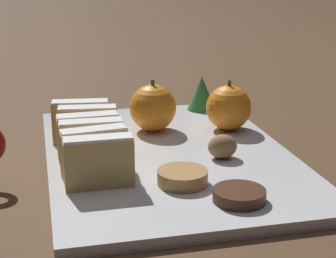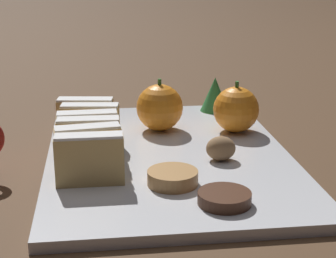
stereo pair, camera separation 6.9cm
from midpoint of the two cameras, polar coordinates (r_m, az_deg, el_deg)
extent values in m
plane|color=#513823|center=(0.70, 2.81, -3.32)|extent=(6.00, 6.00, 0.00)
cube|color=silver|center=(0.70, 2.82, -2.86)|extent=(0.30, 0.42, 0.01)
cube|color=tan|center=(0.60, -4.72, -3.29)|extent=(0.07, 0.02, 0.05)
cube|color=white|center=(0.59, -4.79, -0.76)|extent=(0.07, 0.02, 0.00)
cube|color=tan|center=(0.62, -5.00, -2.30)|extent=(0.07, 0.03, 0.05)
cube|color=white|center=(0.61, -5.07, 0.13)|extent=(0.07, 0.03, 0.00)
cube|color=tan|center=(0.65, -5.09, -1.39)|extent=(0.07, 0.02, 0.05)
cube|color=white|center=(0.64, -5.15, 0.94)|extent=(0.07, 0.02, 0.00)
cube|color=tan|center=(0.68, -5.31, -0.57)|extent=(0.07, 0.02, 0.05)
cube|color=white|center=(0.67, -5.37, 1.67)|extent=(0.07, 0.02, 0.00)
cube|color=tan|center=(0.71, -5.16, 0.21)|extent=(0.07, 0.03, 0.05)
cube|color=white|center=(0.70, -5.22, 2.36)|extent=(0.07, 0.03, 0.00)
cube|color=tan|center=(0.74, -5.74, 0.89)|extent=(0.07, 0.03, 0.05)
cube|color=white|center=(0.73, -5.80, 2.97)|extent=(0.07, 0.03, 0.00)
sphere|color=orange|center=(0.78, 9.45, 1.93)|extent=(0.06, 0.06, 0.06)
cylinder|color=#38702D|center=(0.77, 9.58, 4.40)|extent=(0.01, 0.01, 0.01)
sphere|color=orange|center=(0.77, 2.02, 2.17)|extent=(0.06, 0.06, 0.06)
cylinder|color=#38702D|center=(0.76, 2.05, 4.72)|extent=(0.01, 0.01, 0.01)
ellipsoid|color=#8E6B47|center=(0.67, 8.31, -2.01)|extent=(0.04, 0.03, 0.03)
cylinder|color=#472819|center=(0.56, 9.28, -7.01)|extent=(0.05, 0.05, 0.01)
cylinder|color=#B27F47|center=(0.60, 3.76, -5.01)|extent=(0.05, 0.05, 0.02)
cone|color=#2D7538|center=(0.87, 7.03, 3.50)|extent=(0.04, 0.04, 0.05)
camera|label=1|loc=(0.03, -87.14, 0.91)|focal=60.00mm
camera|label=2|loc=(0.03, 92.86, -0.91)|focal=60.00mm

